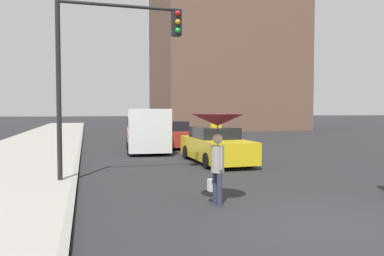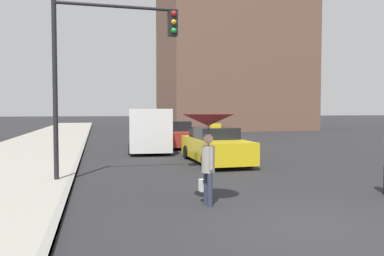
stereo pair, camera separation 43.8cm
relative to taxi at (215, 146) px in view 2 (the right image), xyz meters
The scene contains 7 objects.
ground_plane 8.62m from the taxi, 97.04° to the right, with size 300.00×300.00×0.00m, color #262628.
taxi is the anchor object (origin of this frame).
sedan_red 7.05m from the taxi, 91.60° to the left, with size 1.91×4.50×1.53m.
ambulance_van 5.59m from the taxi, 111.47° to the left, with size 2.50×5.56×2.24m.
pedestrian_with_umbrella 7.13m from the taxi, 109.16° to the right, with size 1.18×1.18×2.07m.
traffic_light 6.27m from the taxi, 145.00° to the right, with size 3.71×0.38×5.57m.
building_tower_near 31.47m from the taxi, 68.44° to the left, with size 15.87×12.58×24.33m.
Camera 2 is at (-3.68, -6.13, 2.14)m, focal length 35.00 mm.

